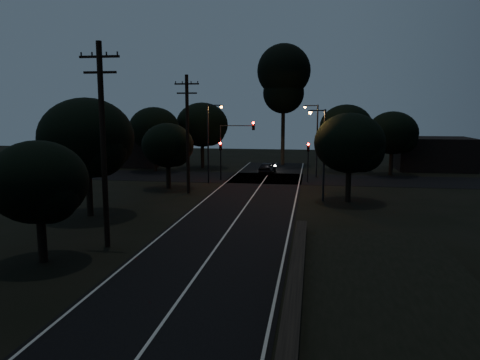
% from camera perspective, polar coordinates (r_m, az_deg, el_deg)
% --- Properties ---
extents(road_surface, '(60.00, 70.00, 0.03)m').
position_cam_1_polar(road_surface, '(40.68, 1.56, -1.99)').
color(road_surface, black).
rests_on(road_surface, ground).
extents(utility_pole_mid, '(2.20, 0.30, 11.00)m').
position_cam_1_polar(utility_pole_mid, '(26.10, -16.36, 4.42)').
color(utility_pole_mid, black).
rests_on(utility_pole_mid, ground).
extents(utility_pole_far, '(2.20, 0.30, 10.50)m').
position_cam_1_polar(utility_pole_far, '(42.09, -6.42, 5.83)').
color(utility_pole_far, black).
rests_on(utility_pole_far, ground).
extents(tree_left_b, '(4.74, 4.74, 6.03)m').
position_cam_1_polar(tree_left_b, '(24.47, -23.15, -0.50)').
color(tree_left_b, black).
rests_on(tree_left_b, ground).
extents(tree_left_c, '(6.57, 6.57, 8.31)m').
position_cam_1_polar(tree_left_c, '(34.15, -17.92, 4.64)').
color(tree_left_c, black).
rests_on(tree_left_c, ground).
extents(tree_left_d, '(4.91, 4.91, 6.22)m').
position_cam_1_polar(tree_left_d, '(44.66, -8.63, 4.07)').
color(tree_left_d, black).
rests_on(tree_left_d, ground).
extents(tree_far_nw, '(6.60, 6.60, 8.36)m').
position_cam_1_polar(tree_far_nw, '(60.07, -4.46, 6.60)').
color(tree_far_nw, black).
rests_on(tree_far_nw, ground).
extents(tree_far_w, '(6.10, 6.10, 7.78)m').
position_cam_1_polar(tree_far_w, '(57.66, -10.26, 6.05)').
color(tree_far_w, black).
rests_on(tree_far_w, ground).
extents(tree_far_ne, '(6.40, 6.40, 8.09)m').
position_cam_1_polar(tree_far_ne, '(58.60, 13.03, 6.18)').
color(tree_far_ne, black).
rests_on(tree_far_ne, ground).
extents(tree_far_e, '(5.74, 5.74, 7.28)m').
position_cam_1_polar(tree_far_e, '(56.23, 18.31, 5.35)').
color(tree_far_e, black).
rests_on(tree_far_e, ground).
extents(tree_right_a, '(5.69, 5.69, 7.23)m').
position_cam_1_polar(tree_right_a, '(38.65, 13.53, 4.22)').
color(tree_right_a, black).
rests_on(tree_right_a, ground).
extents(tall_pine, '(7.09, 7.09, 16.11)m').
position_cam_1_polar(tall_pine, '(63.81, 5.35, 12.28)').
color(tall_pine, black).
rests_on(tall_pine, ground).
extents(building_left, '(10.00, 8.00, 4.40)m').
position_cam_1_polar(building_left, '(65.76, -13.57, 3.75)').
color(building_left, black).
rests_on(building_left, ground).
extents(building_right, '(9.00, 7.00, 4.00)m').
position_cam_1_polar(building_right, '(63.55, 22.48, 3.00)').
color(building_right, black).
rests_on(building_right, ground).
extents(signal_left, '(0.28, 0.35, 4.10)m').
position_cam_1_polar(signal_left, '(49.71, -2.38, 3.23)').
color(signal_left, black).
rests_on(signal_left, ground).
extents(signal_right, '(0.28, 0.35, 4.10)m').
position_cam_1_polar(signal_right, '(48.75, 8.30, 3.04)').
color(signal_right, black).
rests_on(signal_right, ground).
extents(signal_mast, '(3.70, 0.35, 6.25)m').
position_cam_1_polar(signal_mast, '(49.29, -0.46, 4.94)').
color(signal_mast, black).
rests_on(signal_mast, ground).
extents(streetlight_a, '(1.66, 0.26, 8.00)m').
position_cam_1_polar(streetlight_a, '(47.78, -3.69, 5.17)').
color(streetlight_a, black).
rests_on(streetlight_a, ground).
extents(streetlight_b, '(1.66, 0.26, 8.00)m').
position_cam_1_polar(streetlight_b, '(52.62, 9.18, 5.39)').
color(streetlight_b, black).
rests_on(streetlight_b, ground).
extents(streetlight_c, '(1.46, 0.26, 7.50)m').
position_cam_1_polar(streetlight_c, '(38.68, 9.99, 3.83)').
color(streetlight_c, black).
rests_on(streetlight_c, ground).
extents(car, '(1.95, 4.13, 1.37)m').
position_cam_1_polar(car, '(55.22, 3.34, 1.51)').
color(car, black).
rests_on(car, ground).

